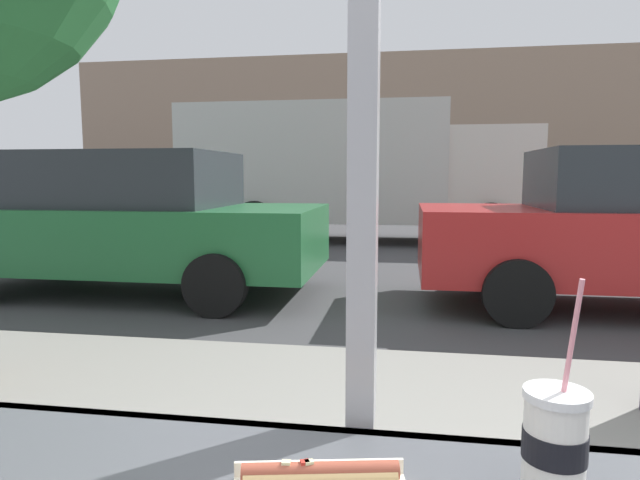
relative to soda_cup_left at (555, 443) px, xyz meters
name	(u,v)px	position (x,y,z in m)	size (l,w,h in m)	color
ground_plane	(400,261)	(-0.28, 8.13, -1.04)	(60.00, 60.00, 0.00)	#424244
sidewalk_strip	(386,455)	(-0.28, 1.73, -0.97)	(16.00, 2.80, 0.13)	gray
building_facade_far	(406,133)	(-0.28, 21.92, 2.09)	(28.00, 1.20, 6.25)	gray
soda_cup_left	(555,443)	(0.00, 0.00, 0.00)	(0.09, 0.09, 0.31)	white
parked_car_green	(128,221)	(-3.49, 5.24, -0.18)	(4.58, 2.08, 1.67)	#236B38
box_truck	(349,167)	(-1.42, 10.83, 0.54)	(7.23, 2.44, 2.86)	beige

